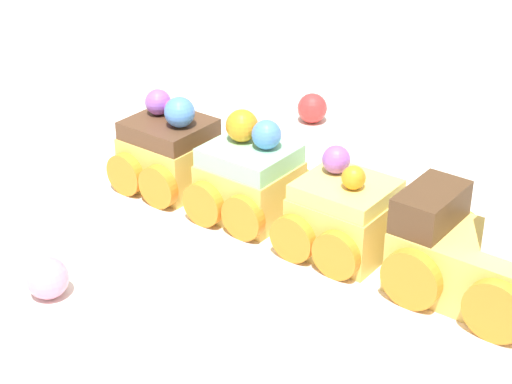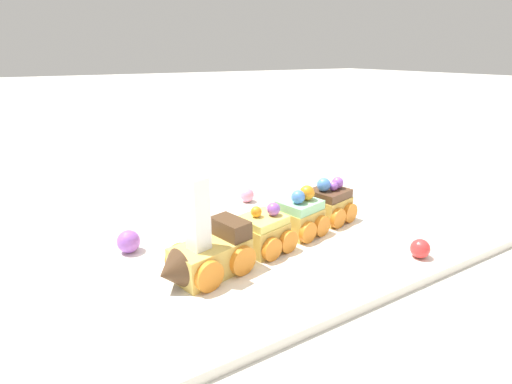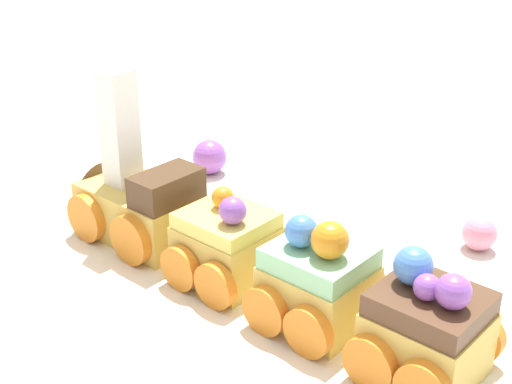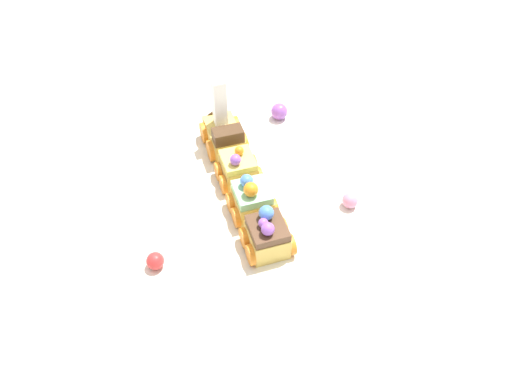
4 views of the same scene
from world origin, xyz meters
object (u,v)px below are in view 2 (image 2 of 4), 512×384
(cake_train_locomotive, at_px, (205,253))
(cake_car_mint, at_px, (299,216))
(gumball_purple, at_px, (129,241))
(cake_car_lemon, at_px, (264,232))
(gumball_pink, at_px, (247,195))
(gumball_red, at_px, (420,249))
(cake_car_chocolate, at_px, (329,204))

(cake_train_locomotive, height_order, cake_car_mint, cake_train_locomotive)
(gumball_purple, bearing_deg, cake_car_lemon, 151.74)
(cake_train_locomotive, distance_m, cake_car_mint, 0.17)
(cake_car_mint, height_order, gumball_pink, cake_car_mint)
(cake_car_mint, relative_size, gumball_purple, 2.58)
(cake_car_lemon, bearing_deg, cake_car_mint, 179.75)
(gumball_red, bearing_deg, gumball_purple, -33.55)
(cake_car_mint, bearing_deg, gumball_pink, -102.60)
(cake_car_lemon, relative_size, cake_car_mint, 1.00)
(cake_car_lemon, distance_m, gumball_purple, 0.18)
(cake_car_lemon, xyz_separation_m, cake_car_chocolate, (-0.14, -0.03, 0.00))
(cake_car_lemon, height_order, gumball_pink, cake_car_lemon)
(cake_car_chocolate, xyz_separation_m, gumball_purple, (0.30, -0.05, -0.01))
(gumball_purple, bearing_deg, cake_car_chocolate, 169.83)
(gumball_red, height_order, gumball_purple, gumball_purple)
(cake_car_lemon, relative_size, gumball_purple, 2.58)
(cake_train_locomotive, bearing_deg, gumball_pink, -144.11)
(cake_car_lemon, height_order, gumball_purple, cake_car_lemon)
(cake_train_locomotive, height_order, cake_car_chocolate, cake_train_locomotive)
(cake_train_locomotive, xyz_separation_m, gumball_pink, (-0.17, -0.19, -0.02))
(cake_car_lemon, bearing_deg, gumball_red, 129.04)
(gumball_red, relative_size, gumball_pink, 1.00)
(cake_train_locomotive, relative_size, gumball_pink, 4.93)
(cake_car_lemon, bearing_deg, gumball_pink, -125.51)
(cake_car_lemon, distance_m, gumball_pink, 0.18)
(cake_car_lemon, distance_m, cake_car_mint, 0.07)
(cake_car_lemon, relative_size, gumball_red, 3.15)
(gumball_red, distance_m, gumball_pink, 0.31)
(cake_car_lemon, bearing_deg, cake_train_locomotive, -0.08)
(gumball_red, distance_m, gumball_purple, 0.38)
(cake_train_locomotive, xyz_separation_m, cake_car_chocolate, (-0.24, -0.05, -0.00))
(cake_car_mint, distance_m, gumball_red, 0.17)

